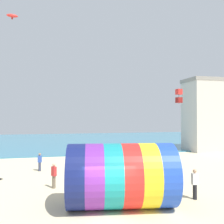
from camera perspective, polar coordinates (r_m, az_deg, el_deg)
The scene contains 8 objects.
ground_plane at distance 12.30m, azimuth -0.09°, elevation -24.27°, with size 120.00×120.00×0.00m, color beige.
sea at distance 51.21m, azimuth -10.54°, elevation -6.44°, with size 120.00×40.00×0.10m, color teal.
giant_inflatable_tube at distance 13.76m, azimuth 2.11°, elevation -14.27°, with size 6.10×4.22×3.41m.
kite_handler at distance 15.97m, azimuth 18.41°, elevation -15.28°, with size 0.36×0.24×1.77m.
kite_red_box at distance 20.01m, azimuth 15.05°, elevation 3.56°, with size 0.46×0.46×1.14m.
kite_red_parafoil at distance 26.73m, azimuth -21.86°, elevation 19.76°, with size 1.07×0.58×0.55m.
bystander_near_water at distance 17.85m, azimuth -13.15°, elevation -13.91°, with size 0.38×0.42×1.70m.
bystander_mid_beach at distance 23.54m, azimuth -16.20°, elevation -10.92°, with size 0.38×0.25×1.60m.
Camera 1 is at (-2.61, -11.00, 4.84)m, focal length 40.00 mm.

